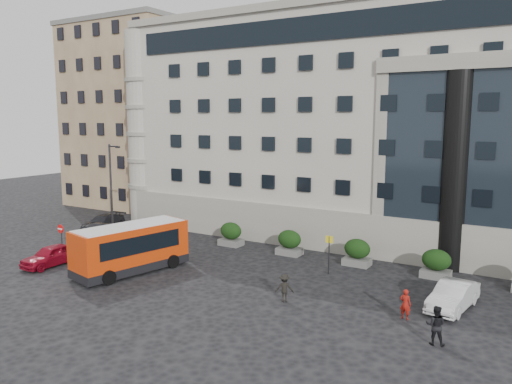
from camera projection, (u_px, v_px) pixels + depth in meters
ground at (214, 281)px, 30.87m from camera, size 120.00×120.00×0.00m
civic_building at (410, 129)px, 45.09m from camera, size 44.00×24.00×18.00m
entrance_column at (455, 172)px, 32.49m from camera, size 1.80×1.80×13.00m
apartment_near at (147, 118)px, 58.58m from camera, size 14.00×14.00×20.00m
apartment_far at (216, 111)px, 75.20m from camera, size 13.00×13.00×22.00m
hedge_a at (231, 234)px, 39.38m from camera, size 1.80×1.26×1.84m
hedge_b at (289, 242)px, 36.72m from camera, size 1.80×1.26×1.84m
hedge_c at (357, 252)px, 34.06m from camera, size 1.80×1.26×1.84m
hedge_d at (436, 263)px, 31.41m from camera, size 1.80×1.26×1.84m
street_lamp at (112, 191)px, 38.86m from camera, size 1.16×0.18×8.00m
bus_stop_sign at (329, 248)px, 32.03m from camera, size 0.50×0.08×2.52m
no_entry_sign at (61, 233)px, 36.39m from camera, size 0.64×0.16×2.32m
minibus at (131, 246)px, 32.52m from camera, size 4.20×7.88×3.13m
red_truck at (167, 199)px, 52.82m from camera, size 3.09×5.50×2.81m
parked_car_a at (51, 255)px, 34.06m from camera, size 1.69×4.18×1.42m
parked_car_b at (98, 232)px, 41.20m from camera, size 1.50×3.97×1.29m
parked_car_c at (103, 223)px, 44.80m from camera, size 2.39×4.80×1.34m
parked_car_d at (173, 205)px, 52.99m from camera, size 3.08×5.82×1.56m
white_taxi at (453, 296)px, 26.31m from camera, size 2.17×4.58×1.45m
pedestrian_a at (405, 304)px, 24.98m from camera, size 0.60×0.42×1.56m
pedestrian_b at (436, 325)px, 22.16m from camera, size 0.97×0.81×1.80m
pedestrian_c at (284, 288)px, 27.37m from camera, size 1.15×0.96×1.55m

